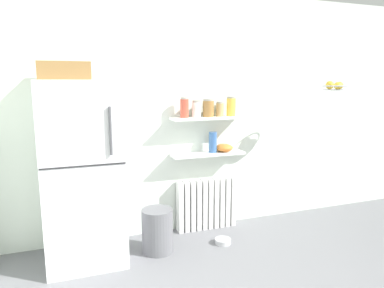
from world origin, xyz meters
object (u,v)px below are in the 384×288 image
object	(u,v)px
storage_jar_1	(197,109)
storage_jar_2	(208,108)
refrigerator	(82,169)
storage_jar_0	(184,108)
storage_jar_3	(220,109)
trash_bin	(157,230)
storage_jar_4	(231,106)
pet_food_bowl	(223,241)
radiator	(207,204)
shelf_bowl	(224,148)
hanging_fruit_basket	(335,86)
vase	(213,142)

from	to	relation	value
storage_jar_1	storage_jar_2	world-z (taller)	storage_jar_2
refrigerator	storage_jar_0	distance (m)	1.21
storage_jar_3	trash_bin	bearing A→B (deg)	-157.76
storage_jar_3	storage_jar_4	distance (m)	0.14
refrigerator	storage_jar_3	world-z (taller)	refrigerator
storage_jar_2	pet_food_bowl	xyz separation A→B (m)	(0.01, -0.40, -1.35)
radiator	shelf_bowl	bearing A→B (deg)	-8.72
refrigerator	shelf_bowl	distance (m)	1.55
refrigerator	hanging_fruit_basket	distance (m)	2.71
storage_jar_0	storage_jar_1	world-z (taller)	storage_jar_0
storage_jar_2	shelf_bowl	size ratio (longest dim) A/B	0.99
shelf_bowl	trash_bin	bearing A→B (deg)	-159.17
storage_jar_0	trash_bin	distance (m)	1.28
refrigerator	storage_jar_0	world-z (taller)	refrigerator
storage_jar_0	radiator	bearing A→B (deg)	6.31
storage_jar_3	refrigerator	bearing A→B (deg)	-171.02
shelf_bowl	storage_jar_0	bearing A→B (deg)	180.00
storage_jar_1	trash_bin	distance (m)	1.31
storage_jar_1	storage_jar_0	bearing A→B (deg)	180.00
storage_jar_1	trash_bin	bearing A→B (deg)	-148.31
storage_jar_1	storage_jar_2	xyz separation A→B (m)	(0.14, 0.00, 0.01)
storage_jar_1	storage_jar_4	xyz separation A→B (m)	(0.41, 0.00, 0.02)
storage_jar_3	vase	size ratio (longest dim) A/B	0.72
storage_jar_3	trash_bin	xyz separation A→B (m)	(-0.80, -0.33, -1.14)
trash_bin	storage_jar_2	bearing A→B (deg)	26.20
hanging_fruit_basket	pet_food_bowl	bearing A→B (deg)	177.19
storage_jar_0	storage_jar_2	xyz separation A→B (m)	(0.27, 0.00, -0.01)
hanging_fruit_basket	storage_jar_2	bearing A→B (deg)	159.90
radiator	hanging_fruit_basket	bearing A→B (deg)	-21.30
storage_jar_3	storage_jar_4	world-z (taller)	storage_jar_4
radiator	storage_jar_3	world-z (taller)	storage_jar_3
radiator	refrigerator	bearing A→B (deg)	-168.88
refrigerator	trash_bin	world-z (taller)	refrigerator
storage_jar_1	storage_jar_4	bearing A→B (deg)	0.00
storage_jar_0	storage_jar_3	bearing A→B (deg)	-0.00
shelf_bowl	refrigerator	bearing A→B (deg)	-171.37
storage_jar_0	storage_jar_2	world-z (taller)	storage_jar_0
radiator	storage_jar_1	size ratio (longest dim) A/B	3.85
hanging_fruit_basket	trash_bin	bearing A→B (deg)	176.08
storage_jar_0	storage_jar_1	bearing A→B (deg)	-0.00
storage_jar_1	pet_food_bowl	bearing A→B (deg)	-70.02
storage_jar_4	vase	distance (m)	0.44
radiator	storage_jar_3	bearing A→B (deg)	-12.47
storage_jar_1	storage_jar_2	distance (m)	0.14
storage_jar_1	storage_jar_3	world-z (taller)	storage_jar_1
trash_bin	storage_jar_0	bearing A→B (deg)	39.66
trash_bin	storage_jar_3	bearing A→B (deg)	22.24
storage_jar_0	storage_jar_3	world-z (taller)	storage_jar_0
refrigerator	storage_jar_2	world-z (taller)	refrigerator
shelf_bowl	trash_bin	xyz separation A→B (m)	(-0.86, -0.33, -0.71)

